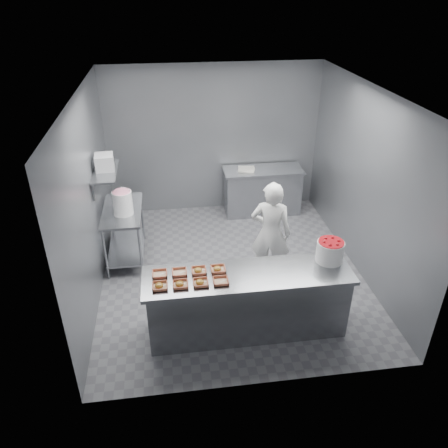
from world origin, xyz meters
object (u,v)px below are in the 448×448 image
at_px(tray_0, 160,286).
at_px(appliance, 104,162).
at_px(service_counter, 247,302).
at_px(worker, 271,233).
at_px(glaze_bucket, 123,202).
at_px(tray_3, 221,281).
at_px(back_counter, 262,191).
at_px(tray_6, 199,271).
at_px(tray_4, 160,274).
at_px(prep_table, 124,226).
at_px(tray_2, 200,282).
at_px(tray_1, 180,284).
at_px(strawberry_tub, 330,251).
at_px(tray_7, 218,269).
at_px(tray_5, 179,272).

relative_size(tray_0, appliance, 0.61).
height_order(service_counter, worker, worker).
height_order(glaze_bucket, appliance, appliance).
bearing_deg(tray_3, glaze_bucket, 122.99).
distance_m(back_counter, appliance, 3.23).
bearing_deg(back_counter, tray_6, -115.61).
relative_size(service_counter, tray_6, 13.88).
relative_size(tray_0, tray_4, 1.00).
distance_m(prep_table, tray_2, 2.35).
distance_m(service_counter, tray_0, 1.18).
distance_m(service_counter, tray_1, 0.97).
height_order(back_counter, strawberry_tub, strawberry_tub).
relative_size(tray_1, worker, 0.12).
height_order(tray_3, worker, worker).
distance_m(back_counter, tray_1, 3.82).
height_order(prep_table, glaze_bucket, glaze_bucket).
bearing_deg(tray_6, prep_table, 119.86).
distance_m(tray_7, glaze_bucket, 2.10).
bearing_deg(tray_2, tray_7, 45.28).
xyz_separation_m(tray_2, tray_6, (0.00, 0.24, 0.00)).
distance_m(tray_0, tray_4, 0.24).
xyz_separation_m(tray_3, tray_7, (-0.00, 0.24, 0.00)).
bearing_deg(tray_2, service_counter, 11.42).
xyz_separation_m(tray_1, tray_7, (0.48, 0.24, 0.00)).
xyz_separation_m(back_counter, worker, (-0.36, -2.19, 0.36)).
bearing_deg(tray_0, tray_5, 44.92).
bearing_deg(tray_0, strawberry_tub, 7.01).
bearing_deg(tray_0, tray_2, 0.00).
distance_m(worker, appliance, 2.68).
relative_size(tray_1, tray_2, 1.00).
height_order(tray_5, strawberry_tub, strawberry_tub).
relative_size(prep_table, back_counter, 0.80).
bearing_deg(worker, tray_2, 66.61).
xyz_separation_m(worker, appliance, (-2.36, 0.94, 0.87)).
height_order(tray_7, worker, worker).
bearing_deg(strawberry_tub, glaze_bucket, 148.31).
relative_size(service_counter, tray_5, 13.88).
relative_size(strawberry_tub, appliance, 1.13).
bearing_deg(tray_2, strawberry_tub, 8.98).
relative_size(tray_1, tray_7, 1.00).
bearing_deg(worker, tray_4, 50.69).
bearing_deg(appliance, glaze_bucket, -48.26).
relative_size(back_counter, tray_3, 8.01).
bearing_deg(tray_5, tray_6, -0.00).
distance_m(tray_1, tray_3, 0.48).
relative_size(back_counter, tray_1, 8.01).
bearing_deg(tray_1, tray_2, 0.00).
xyz_separation_m(tray_6, appliance, (-1.22, 1.88, 0.76)).
bearing_deg(tray_0, back_counter, 59.57).
bearing_deg(tray_1, service_counter, 8.21).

